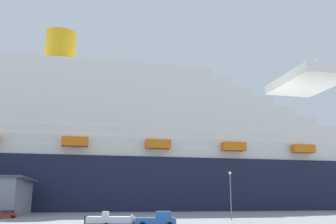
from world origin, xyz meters
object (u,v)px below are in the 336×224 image
Objects in this scene: small_boat_on_trailer at (114,220)px; street_lamp at (230,189)px; cruise_ship at (139,153)px; pickup_truck at (158,220)px; parked_car_red_hatchback at (6,214)px.

street_lamp is (21.62, 16.30, 4.85)m from small_boat_on_trailer.
cruise_ship is at bearing 103.89° from street_lamp.
pickup_truck is at bearing -131.70° from street_lamp.
pickup_truck is 23.74m from street_lamp.
parked_car_red_hatchback is at bearing 165.39° from street_lamp.
pickup_truck is 0.65× the size of street_lamp.
street_lamp reaches higher than pickup_truck.
parked_car_red_hatchback is at bearing 135.06° from pickup_truck.
street_lamp reaches higher than small_boat_on_trailer.
cruise_ship is at bearing 90.07° from pickup_truck.
pickup_truck is 0.65× the size of small_boat_on_trailer.
small_boat_on_trailer is at bearing -142.97° from street_lamp.
small_boat_on_trailer is at bearing -94.36° from cruise_ship.
small_boat_on_trailer is 0.99× the size of street_lamp.
pickup_truck is 6.24m from small_boat_on_trailer.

